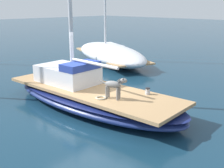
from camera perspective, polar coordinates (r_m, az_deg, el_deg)
The scene contains 7 objects.
ground_plane at distance 9.74m, azimuth -4.25°, elevation -4.61°, with size 120.00×120.00×0.00m, color #143347.
sailboat_main at distance 9.62m, azimuth -4.29°, elevation -2.74°, with size 2.91×7.36×0.66m.
cabin_house at distance 10.23m, azimuth -8.82°, elevation 2.15°, with size 1.52×2.29×0.84m.
dog_grey at distance 8.32m, azimuth 0.48°, elevation -0.29°, with size 0.37×0.92×0.70m.
deck_winch at distance 8.92m, azimuth 7.27°, elevation -1.47°, with size 0.16×0.16×0.21m.
coiled_rope at distance 8.47m, azimuth -2.27°, elevation -2.84°, with size 0.32×0.32×0.04m, color beige.
moored_boat_starboard_side at distance 17.08m, azimuth -0.39°, elevation 6.32°, with size 5.47×8.01×7.93m.
Camera 1 is at (-6.04, -6.84, 3.39)m, focal length 44.94 mm.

